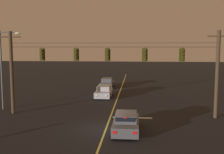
# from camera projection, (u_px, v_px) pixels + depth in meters

# --- Properties ---
(ground_plane) EXTENTS (180.00, 180.00, 0.00)m
(ground_plane) POSITION_uv_depth(u_px,v_px,m) (106.00, 129.00, 20.21)
(ground_plane) COLOR black
(lane_centre_stripe) EXTENTS (0.14, 60.00, 0.01)m
(lane_centre_stripe) POSITION_uv_depth(u_px,v_px,m) (116.00, 102.00, 30.13)
(lane_centre_stripe) COLOR #D1C64C
(lane_centre_stripe) RESTS_ON ground
(stop_bar_paint) EXTENTS (3.40, 0.36, 0.01)m
(stop_bar_paint) POSITION_uv_depth(u_px,v_px,m) (132.00, 118.00, 23.42)
(stop_bar_paint) COLOR silver
(stop_bar_paint) RESTS_ON ground
(signal_span_assembly) EXTENTS (19.84, 0.32, 7.46)m
(signal_span_assembly) POSITION_uv_depth(u_px,v_px,m) (111.00, 72.00, 23.75)
(signal_span_assembly) COLOR #423021
(signal_span_assembly) RESTS_ON ground
(traffic_light_leftmost) EXTENTS (0.48, 0.41, 1.22)m
(traffic_light_leftmost) POSITION_uv_depth(u_px,v_px,m) (42.00, 54.00, 24.11)
(traffic_light_leftmost) COLOR black
(traffic_light_left_inner) EXTENTS (0.48, 0.41, 1.22)m
(traffic_light_left_inner) POSITION_uv_depth(u_px,v_px,m) (76.00, 55.00, 23.84)
(traffic_light_left_inner) COLOR black
(traffic_light_centre) EXTENTS (0.48, 0.41, 1.22)m
(traffic_light_centre) POSITION_uv_depth(u_px,v_px,m) (107.00, 55.00, 23.59)
(traffic_light_centre) COLOR black
(traffic_light_right_inner) EXTENTS (0.48, 0.41, 1.22)m
(traffic_light_right_inner) POSITION_uv_depth(u_px,v_px,m) (145.00, 55.00, 23.30)
(traffic_light_right_inner) COLOR black
(traffic_light_rightmost) EXTENTS (0.48, 0.41, 1.22)m
(traffic_light_rightmost) POSITION_uv_depth(u_px,v_px,m) (182.00, 55.00, 23.02)
(traffic_light_rightmost) COLOR black
(car_waiting_near_lane) EXTENTS (1.80, 4.33, 1.39)m
(car_waiting_near_lane) POSITION_uv_depth(u_px,v_px,m) (126.00, 123.00, 19.54)
(car_waiting_near_lane) COLOR #4C4C51
(car_waiting_near_lane) RESTS_ON ground
(car_oncoming_lead) EXTENTS (1.80, 4.42, 1.39)m
(car_oncoming_lead) POSITION_uv_depth(u_px,v_px,m) (104.00, 92.00, 32.86)
(car_oncoming_lead) COLOR #A5A5AD
(car_oncoming_lead) RESTS_ON ground
(car_oncoming_trailing) EXTENTS (1.80, 4.42, 1.39)m
(car_oncoming_trailing) POSITION_uv_depth(u_px,v_px,m) (107.00, 83.00, 40.54)
(car_oncoming_trailing) COLOR #4C4C51
(car_oncoming_trailing) RESTS_ON ground
(street_lamp_corner) EXTENTS (2.11, 0.30, 7.56)m
(street_lamp_corner) POSITION_uv_depth(u_px,v_px,m) (4.00, 62.00, 26.08)
(street_lamp_corner) COLOR #4C4F54
(street_lamp_corner) RESTS_ON ground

